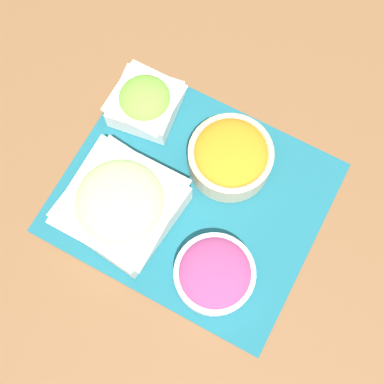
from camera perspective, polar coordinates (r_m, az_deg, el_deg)
name	(u,v)px	position (r m, az deg, el deg)	size (l,w,h in m)	color
ground_plane	(192,197)	(1.01, 0.00, -0.58)	(3.00, 3.00, 0.00)	brown
placemat	(192,197)	(1.01, 0.00, -0.54)	(0.48, 0.41, 0.00)	#195B6B
carrot_bowl	(230,156)	(0.99, 4.12, 3.85)	(0.16, 0.16, 0.08)	#C6B28E
cucumber_bowl	(121,204)	(0.97, -7.58, -1.30)	(0.20, 0.20, 0.09)	silver
onion_bowl	(215,274)	(0.95, 2.43, -8.70)	(0.14, 0.14, 0.06)	silver
lettuce_bowl	(145,102)	(1.05, -5.00, 9.57)	(0.14, 0.14, 0.07)	white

